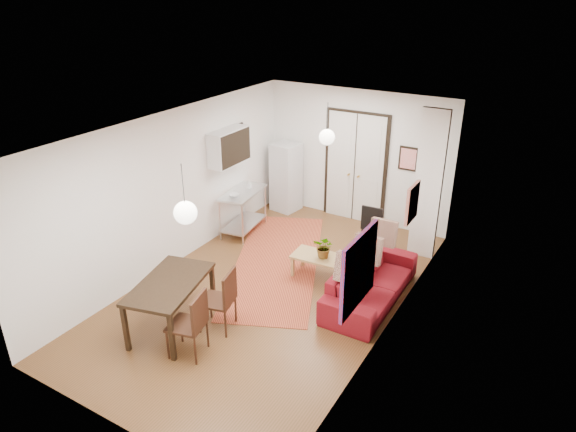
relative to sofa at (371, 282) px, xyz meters
The scene contains 27 objects.
floor 1.73m from the sofa, 159.44° to the right, with size 7.00×7.00×0.00m, color brown.
ceiling 3.08m from the sofa, 159.44° to the right, with size 4.20×7.00×0.02m, color white.
wall_back 3.49m from the sofa, 118.65° to the left, with size 4.20×0.02×2.90m, color white.
wall_front 4.53m from the sofa, 111.18° to the right, with size 4.20×0.02×2.90m, color white.
wall_left 3.90m from the sofa, behind, with size 0.02×7.00×2.90m, color white.
wall_right 1.37m from the sofa, 49.23° to the right, with size 0.02×7.00×2.90m, color white.
double_doors 3.38m from the sofa, 119.03° to the left, with size 1.44×0.06×2.50m, color silver.
stub_partition 2.27m from the sofa, 82.33° to the left, with size 0.50×0.10×2.90m, color white.
wall_cabinet 3.95m from the sofa, 165.53° to the left, with size 0.35×1.00×0.70m, color white.
painting_popart 2.32m from the sofa, 75.18° to the right, with size 0.05×1.00×1.00m, color red.
painting_abstract 1.56m from the sofa, 22.75° to the left, with size 0.05×0.50×0.60m, color #F9EACF.
poster_back 3.17m from the sofa, 98.64° to the left, with size 0.40×0.03×0.50m, color red.
print_left 4.24m from the sofa, 158.99° to the left, with size 0.03×0.44×0.54m, color olive.
pendant_back 2.86m from the sofa, 138.48° to the left, with size 0.30×0.30×0.80m.
pendant_front 3.60m from the sofa, 121.44° to the right, with size 0.30×0.30×0.80m.
kilim_rug 2.06m from the sofa, behind, with size 1.53×4.07×0.01m, color #BF562F.
sofa is the anchor object (origin of this frame).
coffee_table 1.11m from the sofa, 168.91° to the left, with size 0.98×0.58×0.42m.
potted_plant 1.05m from the sofa, 167.82° to the left, with size 0.32×0.37×0.41m, color #3F7233.
kitchen_counter 3.51m from the sofa, 162.17° to the left, with size 0.76×1.26×0.91m.
bowl 3.48m from the sofa, 166.95° to the left, with size 0.21×0.21×0.05m, color beige.
soap_bottle 3.65m from the sofa, 158.37° to the left, with size 0.09×0.09×0.19m, color teal.
fridge 4.09m from the sofa, 141.01° to the left, with size 0.56×0.56×1.59m, color silver.
dining_table 3.28m from the sofa, 135.88° to the right, with size 1.17×1.63×0.82m.
dining_chair_near 2.53m from the sofa, 133.76° to the right, with size 0.58×0.73×1.01m.
dining_chair_far 3.07m from the sofa, 124.65° to the right, with size 0.58×0.73×1.01m.
black_side_chair 2.04m from the sofa, 109.54° to the left, with size 0.45×0.45×0.93m.
Camera 1 is at (4.09, -6.43, 4.90)m, focal length 32.00 mm.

